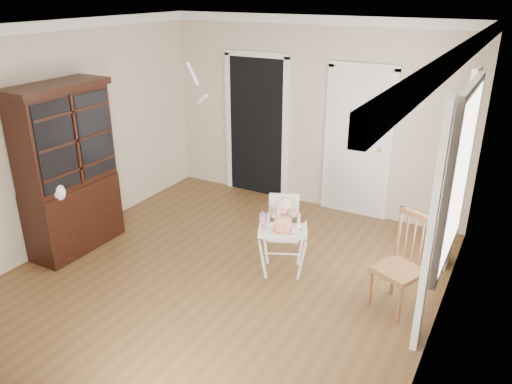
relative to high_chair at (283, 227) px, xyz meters
The scene contains 16 objects.
floor 0.94m from the high_chair, 135.12° to the right, with size 5.00×5.00×0.00m, color brown.
ceiling 2.26m from the high_chair, 135.12° to the right, with size 5.00×5.00×0.00m, color white.
wall_back 2.19m from the high_chair, 104.91° to the left, with size 4.50×4.50×0.00m, color beige.
wall_left 2.93m from the high_chair, 169.31° to the right, with size 5.00×5.00×0.00m, color beige.
wall_right 1.96m from the high_chair, 16.90° to the right, with size 5.00×5.00×0.00m, color beige.
crown_molding 2.20m from the high_chair, 135.12° to the right, with size 4.50×5.00×0.12m, color white, non-canonical shape.
doorway 2.48m from the high_chair, 126.04° to the left, with size 1.06×0.05×2.22m.
closet_door 2.01m from the high_chair, 84.89° to the left, with size 0.96×0.09×2.13m.
window_right 1.82m from the high_chair, ahead, with size 0.13×1.84×2.30m.
high_chair is the anchor object (origin of this frame).
baby 0.13m from the high_chair, 110.95° to the left, with size 0.30×0.22×0.40m.
cake 0.24m from the high_chair, 68.25° to the right, with size 0.23×0.23×0.11m.
sippy_cup 0.29m from the high_chair, 131.40° to the right, with size 0.07×0.07×0.17m.
china_cabinet 2.65m from the high_chair, 164.09° to the right, with size 0.54×1.22×2.06m.
dining_chair 1.34m from the high_chair, ahead, with size 0.55×0.55×1.03m.
streamer 1.93m from the high_chair, 154.21° to the right, with size 0.03×0.50×0.02m, color #F28CCA, non-canonical shape.
Camera 1 is at (2.68, -3.98, 3.07)m, focal length 35.00 mm.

